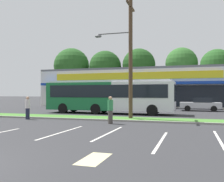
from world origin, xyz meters
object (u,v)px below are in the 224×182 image
pedestrian_near_bench (28,108)px  pedestrian_by_pole (110,110)px  city_bus (109,96)px  car_1 (201,104)px  utility_pole (129,54)px  car_2 (72,102)px

pedestrian_near_bench → pedestrian_by_pole: (6.92, -0.76, 0.03)m
city_bus → car_1: city_bus is taller
pedestrian_near_bench → pedestrian_by_pole: bearing=161.5°
pedestrian_by_pole → utility_pole: bearing=-156.8°
car_2 → car_1: bearing=-1.8°
utility_pole → car_2: (-10.71, 11.91, -4.16)m
utility_pole → city_bus: utility_pole is taller
car_1 → pedestrian_by_pole: 15.50m
utility_pole → pedestrian_near_bench: (-7.45, -2.10, -4.07)m
car_1 → pedestrian_near_bench: 18.73m
utility_pole → pedestrian_near_bench: bearing=-164.2°
car_2 → pedestrian_near_bench: (3.26, -14.01, 0.09)m
car_1 → city_bus: bearing=36.3°
car_2 → pedestrian_near_bench: pedestrian_near_bench is taller
car_1 → pedestrian_near_bench: bearing=46.2°
utility_pole → city_bus: size_ratio=0.73×
pedestrian_near_bench → car_1: bearing=-146.1°
car_2 → pedestrian_near_bench: bearing=-76.9°
utility_pole → pedestrian_near_bench: utility_pole is taller
utility_pole → car_1: (5.52, 11.40, -4.19)m
car_2 → pedestrian_by_pole: size_ratio=2.53×
city_bus → pedestrian_near_bench: city_bus is taller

